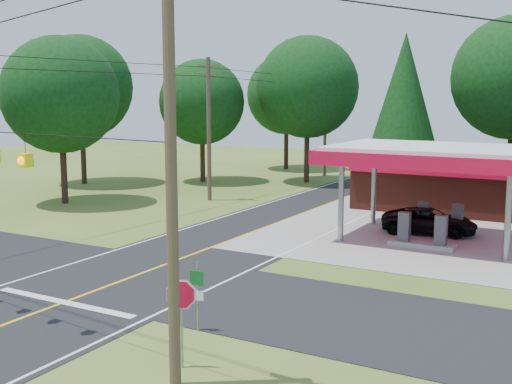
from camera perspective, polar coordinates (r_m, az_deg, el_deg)
The scene contains 13 objects.
ground at distance 27.01m, azimuth -11.16°, elevation -7.53°, with size 120.00×120.00×0.00m, color #456222.
main_highway at distance 27.00m, azimuth -11.16°, elevation -7.51°, with size 8.00×120.00×0.02m, color black.
cross_road at distance 27.00m, azimuth -11.16°, elevation -7.50°, with size 70.00×7.00×0.02m, color black.
lane_center_yellow at distance 27.00m, azimuth -11.16°, elevation -7.48°, with size 0.15×110.00×0.00m, color yellow.
gas_canopy at distance 33.73m, azimuth 15.58°, elevation 2.92°, with size 10.60×7.40×4.88m.
convenience_store at distance 43.52m, azimuth 19.91°, elevation 0.83°, with size 16.40×7.55×3.80m.
utility_pole_near_right at distance 15.86m, azimuth -7.57°, elevation 3.16°, with size 1.80×0.30×11.50m.
utility_pole_far_left at distance 45.22m, azimuth -4.21°, elevation 5.79°, with size 1.80×0.30×10.00m.
utility_pole_north at distance 59.51m, azimuth 6.16°, elevation 6.02°, with size 0.30×0.30×9.50m.
treeline_backdrop at distance 46.52m, azimuth 9.17°, elevation 8.60°, with size 70.27×51.59×13.30m.
suv_car at distance 35.80m, azimuth 15.15°, elevation -2.53°, with size 4.99×4.99×1.39m, color black.
octagonal_stop_sign at distance 17.77m, azimuth -6.68°, elevation -9.66°, with size 0.81×0.39×2.52m.
route_sign_post at distance 20.53m, azimuth -5.26°, elevation -8.66°, with size 0.46×0.11×2.27m.
Camera 1 is at (17.01, -19.61, 7.46)m, focal length 45.00 mm.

